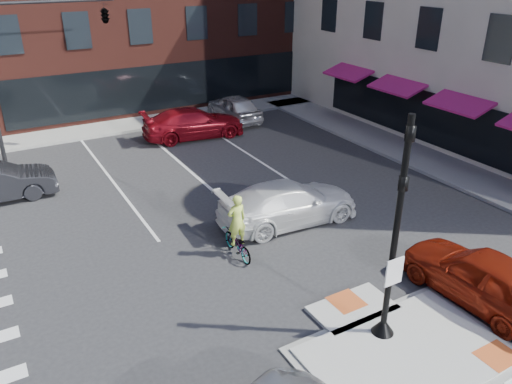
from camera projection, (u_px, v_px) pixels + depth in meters
ground at (392, 344)px, 13.01m from camera, size 120.00×120.00×0.00m
refuge_island at (400, 349)px, 12.78m from camera, size 5.40×4.65×0.13m
sidewalk_e at (410, 152)px, 25.69m from camera, size 3.00×24.00×0.15m
sidewalk_n at (181, 116)px, 31.61m from camera, size 26.00×3.00×0.15m
building_far_left at (0, 4)px, 49.94m from camera, size 10.00×12.00×10.00m
signal_pole at (392, 261)px, 12.32m from camera, size 0.60×0.60×5.98m
mast_arm_signal at (74, 28)px, 22.95m from camera, size 6.10×2.24×8.00m
red_sedan at (483, 277)px, 14.32m from camera, size 2.20×4.97×1.66m
white_pickup at (289, 203)px, 18.76m from camera, size 5.62×2.55×1.59m
bg_car_silver at (234, 107)px, 30.71m from camera, size 1.93×4.75×1.61m
bg_car_red at (194, 123)px, 27.74m from camera, size 5.87×2.86×1.64m
cyclist at (237, 236)px, 16.59m from camera, size 0.66×1.79×2.25m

